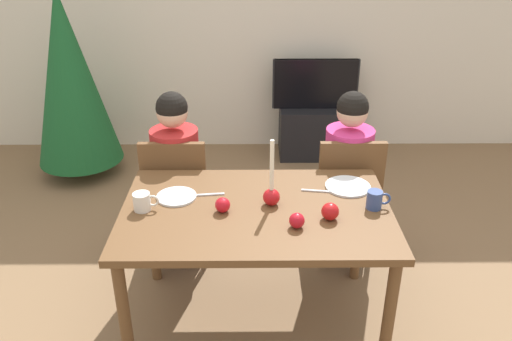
{
  "coord_description": "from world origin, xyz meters",
  "views": [
    {
      "loc": [
        -0.02,
        -2.31,
        2.13
      ],
      "look_at": [
        0.0,
        0.2,
        0.87
      ],
      "focal_mm": 36.38,
      "sensor_mm": 36.0,
      "label": 1
    }
  ],
  "objects_px": {
    "person_left_child": "(177,182)",
    "mug_left": "(143,202)",
    "chair_right": "(346,192)",
    "candle_centerpiece": "(271,192)",
    "apple_by_left_plate": "(223,205)",
    "plate_right": "(348,186)",
    "mug_right": "(375,200)",
    "apple_by_right_mug": "(297,221)",
    "chair_left": "(177,192)",
    "dining_table": "(256,222)",
    "tv_stand": "(313,131)",
    "tv": "(315,84)",
    "person_right_child": "(346,181)",
    "apple_near_candle": "(330,211)",
    "christmas_tree": "(69,78)",
    "plate_left": "(177,197)"
  },
  "relations": [
    {
      "from": "tv",
      "to": "plate_right",
      "type": "height_order",
      "value": "tv"
    },
    {
      "from": "chair_right",
      "to": "candle_centerpiece",
      "type": "relative_size",
      "value": 2.45
    },
    {
      "from": "candle_centerpiece",
      "to": "apple_near_candle",
      "type": "height_order",
      "value": "candle_centerpiece"
    },
    {
      "from": "tv",
      "to": "person_right_child",
      "type": "bearing_deg",
      "value": -89.21
    },
    {
      "from": "apple_near_candle",
      "to": "christmas_tree",
      "type": "bearing_deg",
      "value": 133.44
    },
    {
      "from": "chair_left",
      "to": "plate_right",
      "type": "relative_size",
      "value": 3.57
    },
    {
      "from": "tv",
      "to": "plate_right",
      "type": "xyz_separation_m",
      "value": [
        -0.05,
        -2.08,
        0.05
      ]
    },
    {
      "from": "plate_right",
      "to": "apple_by_right_mug",
      "type": "xyz_separation_m",
      "value": [
        -0.32,
        -0.41,
        0.03
      ]
    },
    {
      "from": "plate_right",
      "to": "mug_right",
      "type": "bearing_deg",
      "value": -66.29
    },
    {
      "from": "candle_centerpiece",
      "to": "plate_left",
      "type": "height_order",
      "value": "candle_centerpiece"
    },
    {
      "from": "chair_right",
      "to": "tv",
      "type": "relative_size",
      "value": 1.14
    },
    {
      "from": "person_right_child",
      "to": "mug_left",
      "type": "bearing_deg",
      "value": -151.05
    },
    {
      "from": "person_left_child",
      "to": "mug_left",
      "type": "relative_size",
      "value": 8.77
    },
    {
      "from": "chair_right",
      "to": "christmas_tree",
      "type": "distance_m",
      "value": 2.53
    },
    {
      "from": "dining_table",
      "to": "tv_stand",
      "type": "height_order",
      "value": "dining_table"
    },
    {
      "from": "apple_by_left_plate",
      "to": "apple_by_right_mug",
      "type": "xyz_separation_m",
      "value": [
        0.37,
        -0.15,
        -0.0
      ]
    },
    {
      "from": "apple_by_left_plate",
      "to": "apple_by_right_mug",
      "type": "relative_size",
      "value": 1.03
    },
    {
      "from": "dining_table",
      "to": "plate_left",
      "type": "xyz_separation_m",
      "value": [
        -0.43,
        0.12,
        0.09
      ]
    },
    {
      "from": "mug_right",
      "to": "chair_left",
      "type": "bearing_deg",
      "value": 151.37
    },
    {
      "from": "chair_right",
      "to": "apple_by_left_plate",
      "type": "height_order",
      "value": "chair_right"
    },
    {
      "from": "candle_centerpiece",
      "to": "dining_table",
      "type": "bearing_deg",
      "value": -153.36
    },
    {
      "from": "chair_left",
      "to": "apple_near_candle",
      "type": "xyz_separation_m",
      "value": [
        0.87,
        -0.71,
        0.28
      ]
    },
    {
      "from": "chair_left",
      "to": "apple_by_right_mug",
      "type": "distance_m",
      "value": 1.09
    },
    {
      "from": "person_right_child",
      "to": "plate_right",
      "type": "height_order",
      "value": "person_right_child"
    },
    {
      "from": "tv",
      "to": "apple_near_candle",
      "type": "bearing_deg",
      "value": -94.69
    },
    {
      "from": "candle_centerpiece",
      "to": "apple_by_right_mug",
      "type": "bearing_deg",
      "value": -62.3
    },
    {
      "from": "person_left_child",
      "to": "apple_by_right_mug",
      "type": "bearing_deg",
      "value": -49.62
    },
    {
      "from": "plate_right",
      "to": "mug_right",
      "type": "xyz_separation_m",
      "value": [
        0.1,
        -0.23,
        0.04
      ]
    },
    {
      "from": "apple_by_left_plate",
      "to": "chair_right",
      "type": "bearing_deg",
      "value": 40.06
    },
    {
      "from": "tv_stand",
      "to": "plate_left",
      "type": "relative_size",
      "value": 2.98
    },
    {
      "from": "apple_by_right_mug",
      "to": "dining_table",
      "type": "bearing_deg",
      "value": 137.15
    },
    {
      "from": "tv_stand",
      "to": "chair_left",
      "type": "bearing_deg",
      "value": -122.22
    },
    {
      "from": "apple_by_right_mug",
      "to": "plate_right",
      "type": "bearing_deg",
      "value": 52.01
    },
    {
      "from": "chair_right",
      "to": "mug_left",
      "type": "relative_size",
      "value": 6.74
    },
    {
      "from": "mug_right",
      "to": "apple_by_left_plate",
      "type": "bearing_deg",
      "value": -177.9
    },
    {
      "from": "dining_table",
      "to": "apple_by_right_mug",
      "type": "bearing_deg",
      "value": -42.85
    },
    {
      "from": "apple_by_left_plate",
      "to": "apple_by_right_mug",
      "type": "bearing_deg",
      "value": -22.32
    },
    {
      "from": "candle_centerpiece",
      "to": "apple_by_right_mug",
      "type": "relative_size",
      "value": 4.78
    },
    {
      "from": "chair_left",
      "to": "mug_left",
      "type": "height_order",
      "value": "chair_left"
    },
    {
      "from": "tv_stand",
      "to": "mug_left",
      "type": "distance_m",
      "value": 2.64
    },
    {
      "from": "plate_left",
      "to": "apple_by_right_mug",
      "type": "distance_m",
      "value": 0.69
    },
    {
      "from": "chair_left",
      "to": "mug_left",
      "type": "relative_size",
      "value": 6.74
    },
    {
      "from": "tv",
      "to": "apple_by_right_mug",
      "type": "bearing_deg",
      "value": -98.45
    },
    {
      "from": "tv_stand",
      "to": "tv",
      "type": "height_order",
      "value": "tv"
    },
    {
      "from": "chair_left",
      "to": "apple_by_left_plate",
      "type": "relative_size",
      "value": 11.42
    },
    {
      "from": "person_left_child",
      "to": "christmas_tree",
      "type": "relative_size",
      "value": 0.68
    },
    {
      "from": "apple_by_left_plate",
      "to": "plate_right",
      "type": "bearing_deg",
      "value": 20.49
    },
    {
      "from": "dining_table",
      "to": "plate_right",
      "type": "distance_m",
      "value": 0.57
    },
    {
      "from": "person_right_child",
      "to": "mug_right",
      "type": "bearing_deg",
      "value": -87.69
    },
    {
      "from": "chair_right",
      "to": "mug_right",
      "type": "relative_size",
      "value": 7.14
    }
  ]
}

